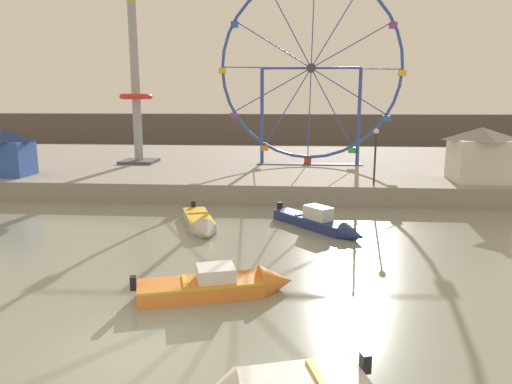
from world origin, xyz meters
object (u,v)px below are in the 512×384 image
ferris_wheel_blue_frame (311,71)px  carnival_booth_blue_tent (7,152)px  motorboat_pale_grey (201,224)px  motorboat_orange_hull (225,284)px  carnival_booth_white_ticket (480,153)px  promenade_lamp_near (375,148)px  motorboat_navy_blue (321,223)px  drop_tower_steel_tower (136,95)px

ferris_wheel_blue_frame → carnival_booth_blue_tent: bearing=-160.4°
motorboat_pale_grey → motorboat_orange_hull: (2.37, -7.87, 0.08)m
motorboat_orange_hull → ferris_wheel_blue_frame: bearing=64.2°
carnival_booth_white_ticket → promenade_lamp_near: bearing=-163.0°
ferris_wheel_blue_frame → carnival_booth_white_ticket: bearing=-33.7°
motorboat_orange_hull → promenade_lamp_near: bearing=46.0°
motorboat_pale_grey → ferris_wheel_blue_frame: size_ratio=0.35×
motorboat_pale_grey → motorboat_orange_hull: motorboat_orange_hull is taller
ferris_wheel_blue_frame → carnival_booth_white_ticket: (10.58, -7.06, -5.59)m
motorboat_orange_hull → carnival_booth_white_ticket: 21.62m
motorboat_navy_blue → carnival_booth_white_ticket: (10.46, 8.08, 2.65)m
carnival_booth_blue_tent → promenade_lamp_near: bearing=-5.1°
motorboat_pale_grey → carnival_booth_blue_tent: (-14.94, 7.95, 2.62)m
motorboat_navy_blue → carnival_booth_white_ticket: carnival_booth_white_ticket is taller
motorboat_orange_hull → drop_tower_steel_tower: bearing=97.4°
drop_tower_steel_tower → carnival_booth_white_ticket: 25.92m
motorboat_orange_hull → drop_tower_steel_tower: drop_tower_steel_tower is taller
promenade_lamp_near → motorboat_orange_hull: bearing=-116.9°
carnival_booth_blue_tent → carnival_booth_white_ticket: (31.41, 0.35, 0.14)m
motorboat_pale_grey → motorboat_navy_blue: (6.01, 0.22, 0.11)m
ferris_wheel_blue_frame → motorboat_orange_hull: bearing=-98.6°
motorboat_orange_hull → carnival_booth_blue_tent: bearing=120.4°
motorboat_navy_blue → promenade_lamp_near: bearing=108.7°
drop_tower_steel_tower → carnival_booth_white_ticket: size_ratio=3.65×
promenade_lamp_near → drop_tower_steel_tower: bearing=153.1°
ferris_wheel_blue_frame → motorboat_navy_blue: bearing=-89.5°
carnival_booth_blue_tent → carnival_booth_white_ticket: size_ratio=0.88×
carnival_booth_blue_tent → drop_tower_steel_tower: bearing=46.3°
promenade_lamp_near → carnival_booth_blue_tent: bearing=176.1°
carnival_booth_blue_tent → motorboat_orange_hull: bearing=-43.7°
motorboat_navy_blue → drop_tower_steel_tower: size_ratio=0.38×
promenade_lamp_near → ferris_wheel_blue_frame: bearing=112.0°
motorboat_orange_hull → carnival_booth_white_ticket: carnival_booth_white_ticket is taller
motorboat_orange_hull → promenade_lamp_near: 16.19m
motorboat_orange_hull → motorboat_navy_blue: motorboat_navy_blue is taller
motorboat_pale_grey → motorboat_navy_blue: bearing=72.8°
motorboat_pale_grey → carnival_booth_white_ticket: carnival_booth_white_ticket is taller
motorboat_orange_hull → promenade_lamp_near: (7.17, 14.16, 3.18)m
promenade_lamp_near → motorboat_navy_blue: bearing=-120.2°
ferris_wheel_blue_frame → promenade_lamp_near: ferris_wheel_blue_frame is taller
motorboat_pale_grey → motorboat_navy_blue: motorboat_navy_blue is taller
carnival_booth_blue_tent → carnival_booth_white_ticket: 31.41m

